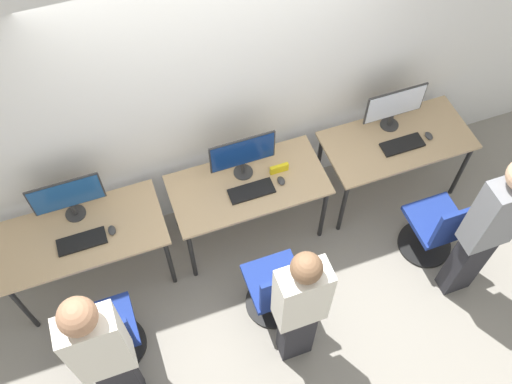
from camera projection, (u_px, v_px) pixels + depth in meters
name	position (u px, v px, depth m)	size (l,w,h in m)	color
ground_plane	(261.00, 258.00, 5.15)	(20.00, 20.00, 0.00)	gray
wall_back	(228.00, 92.00, 4.39)	(12.00, 0.05, 2.80)	silver
desk_left	(83.00, 239.00, 4.50)	(1.30, 0.64, 0.75)	tan
monitor_left	(67.00, 197.00, 4.33)	(0.55, 0.16, 0.43)	#2D2D2D
keyboard_left	(82.00, 241.00, 4.38)	(0.38, 0.15, 0.02)	black
mouse_left	(112.00, 230.00, 4.43)	(0.06, 0.09, 0.03)	#333333
office_chair_left	(110.00, 336.00, 4.37)	(0.48, 0.48, 0.90)	black
person_left	(104.00, 355.00, 3.68)	(0.36, 0.23, 1.75)	#232328
desk_center	(248.00, 189.00, 4.76)	(1.30, 0.64, 0.75)	tan
monitor_center	(243.00, 154.00, 4.55)	(0.55, 0.16, 0.43)	#2D2D2D
keyboard_center	(251.00, 191.00, 4.64)	(0.38, 0.15, 0.02)	black
mouse_center	(281.00, 181.00, 4.69)	(0.06, 0.09, 0.03)	#333333
office_chair_center	(277.00, 290.00, 4.58)	(0.48, 0.48, 0.90)	black
person_center	(300.00, 307.00, 3.99)	(0.36, 0.21, 1.57)	#232328
desk_right	(396.00, 145.00, 5.02)	(1.30, 0.64, 0.75)	tan
monitor_right	(395.00, 106.00, 4.84)	(0.55, 0.16, 0.43)	#2D2D2D
keyboard_right	(402.00, 145.00, 4.91)	(0.38, 0.15, 0.02)	black
mouse_right	(429.00, 136.00, 4.95)	(0.06, 0.09, 0.03)	#333333
office_chair_right	(437.00, 229.00, 4.89)	(0.48, 0.48, 0.90)	black
person_right	(489.00, 228.00, 4.21)	(0.36, 0.23, 1.75)	#232328
placard_center	(279.00, 169.00, 4.73)	(0.16, 0.03, 0.08)	yellow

